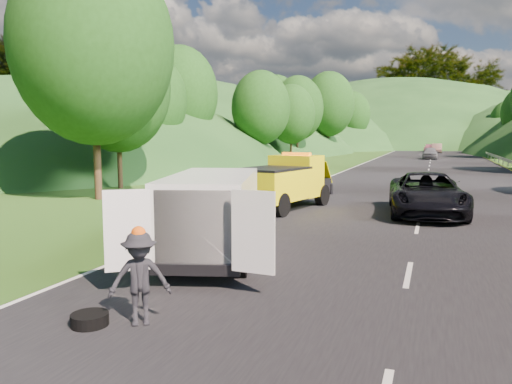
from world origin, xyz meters
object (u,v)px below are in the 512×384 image
at_px(woman, 237,230).
at_px(spare_tire, 90,326).
at_px(white_van, 213,211).
at_px(suitcase, 180,226).
at_px(passing_suv, 426,215).
at_px(child, 236,254).
at_px(worker, 141,325).
at_px(tow_truck, 285,182).

xyz_separation_m(woman, spare_tire, (0.86, -8.71, 0.00)).
distance_m(white_van, suitcase, 3.30).
bearing_deg(passing_suv, child, -124.47).
relative_size(woman, suitcase, 3.10).
bearing_deg(woman, spare_tire, -164.25).
distance_m(woman, spare_tire, 8.75).
height_order(child, worker, worker).
relative_size(woman, worker, 1.14).
xyz_separation_m(tow_truck, spare_tire, (0.67, -13.68, -1.17)).
bearing_deg(tow_truck, child, -70.34).
xyz_separation_m(white_van, worker, (0.77, -4.60, -1.23)).
height_order(tow_truck, white_van, tow_truck).
bearing_deg(tow_truck, white_van, -73.32).
relative_size(woman, passing_suv, 0.30).
distance_m(child, passing_suv, 9.65).
distance_m(suitcase, passing_suv, 9.93).
height_order(child, suitcase, suitcase).
height_order(tow_truck, spare_tire, tow_truck).
xyz_separation_m(child, passing_suv, (4.66, 8.45, 0.00)).
distance_m(woman, suitcase, 2.05).
bearing_deg(spare_tire, woman, 95.64).
bearing_deg(child, passing_suv, 84.55).
bearing_deg(woman, passing_suv, -38.17).
bearing_deg(suitcase, child, -32.77).
relative_size(white_van, child, 6.32).
relative_size(spare_tire, passing_suv, 0.10).
distance_m(white_van, spare_tire, 5.07).
xyz_separation_m(woman, worker, (1.63, -8.38, 0.00)).
bearing_deg(passing_suv, tow_truck, 177.26).
bearing_deg(worker, woman, 68.15).
bearing_deg(suitcase, worker, -66.55).
bearing_deg(suitcase, passing_suv, 43.12).
distance_m(child, spare_tire, 5.53).
bearing_deg(passing_suv, spare_tire, -115.44).
relative_size(white_van, passing_suv, 1.10).
height_order(woman, worker, woman).
bearing_deg(passing_suv, woman, -143.88).
height_order(white_van, woman, white_van).
distance_m(child, suitcase, 3.09).
relative_size(woman, spare_tire, 2.88).
height_order(child, spare_tire, child).
bearing_deg(worker, child, 61.42).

